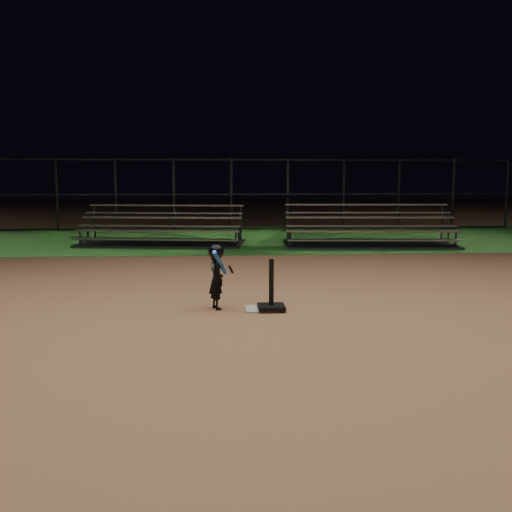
{
  "coord_description": "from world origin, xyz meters",
  "views": [
    {
      "loc": [
        -0.7,
        -8.64,
        1.93
      ],
      "look_at": [
        0.0,
        1.0,
        0.65
      ],
      "focal_mm": 43.11,
      "sensor_mm": 36.0,
      "label": 1
    }
  ],
  "objects_px": {
    "batting_tee": "(271,300)",
    "bleacher_right": "(369,237)",
    "home_plate": "(261,309)",
    "child_batter": "(216,274)",
    "bleacher_left": "(162,237)"
  },
  "relations": [
    {
      "from": "batting_tee",
      "to": "bleacher_right",
      "type": "relative_size",
      "value": 0.15
    },
    {
      "from": "bleacher_right",
      "to": "home_plate",
      "type": "bearing_deg",
      "value": -110.39
    },
    {
      "from": "home_plate",
      "to": "bleacher_right",
      "type": "height_order",
      "value": "bleacher_right"
    },
    {
      "from": "batting_tee",
      "to": "home_plate",
      "type": "bearing_deg",
      "value": 153.71
    },
    {
      "from": "home_plate",
      "to": "batting_tee",
      "type": "distance_m",
      "value": 0.21
    },
    {
      "from": "child_batter",
      "to": "home_plate",
      "type": "bearing_deg",
      "value": -119.11
    },
    {
      "from": "child_batter",
      "to": "bleacher_left",
      "type": "bearing_deg",
      "value": -11.02
    },
    {
      "from": "batting_tee",
      "to": "bleacher_right",
      "type": "height_order",
      "value": "bleacher_right"
    },
    {
      "from": "home_plate",
      "to": "child_batter",
      "type": "bearing_deg",
      "value": 171.67
    },
    {
      "from": "bleacher_left",
      "to": "batting_tee",
      "type": "bearing_deg",
      "value": -66.68
    },
    {
      "from": "child_batter",
      "to": "bleacher_right",
      "type": "height_order",
      "value": "bleacher_right"
    },
    {
      "from": "bleacher_right",
      "to": "batting_tee",
      "type": "bearing_deg",
      "value": -109.34
    },
    {
      "from": "bleacher_left",
      "to": "child_batter",
      "type": "bearing_deg",
      "value": -71.49
    },
    {
      "from": "batting_tee",
      "to": "bleacher_left",
      "type": "relative_size",
      "value": 0.15
    },
    {
      "from": "bleacher_left",
      "to": "bleacher_right",
      "type": "xyz_separation_m",
      "value": [
        5.68,
        -0.64,
        0.01
      ]
    }
  ]
}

